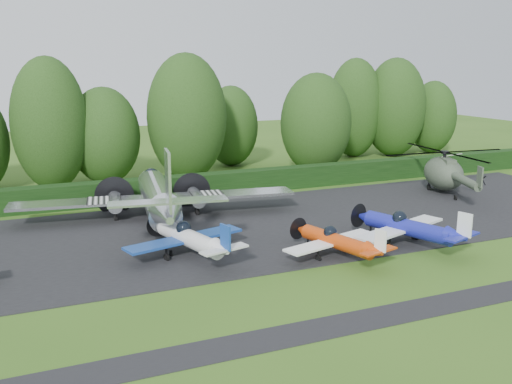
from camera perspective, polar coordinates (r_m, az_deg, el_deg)
name	(u,v)px	position (r m, az deg, el deg)	size (l,w,h in m)	color
ground	(281,280)	(31.75, 2.53, -8.82)	(160.00, 160.00, 0.00)	#335A19
apron	(221,232)	(40.50, -3.55, -3.97)	(70.00, 18.00, 0.01)	black
taxiway_verge	(337,326)	(26.92, 8.15, -13.11)	(70.00, 2.00, 0.00)	black
hedgerow	(179,198)	(50.66, -7.68, -0.61)	(90.00, 1.60, 2.00)	black
transport_plane	(159,198)	(42.81, -9.70, -0.56)	(21.36, 16.38, 6.84)	silver
light_plane_white	(189,238)	(35.12, -6.68, -4.58)	(7.79, 8.19, 2.99)	silver
light_plane_orange	(337,241)	(35.18, 8.06, -4.86)	(6.82, 7.18, 2.62)	#BF3C0B
light_plane_blue	(408,227)	(38.31, 14.93, -3.41)	(7.93, 8.33, 3.05)	#181E95
helicopter	(444,170)	(54.71, 18.31, 2.06)	(11.92, 13.96, 3.84)	#3A4736
sign_board	(451,161)	(64.25, 18.92, 2.94)	(3.64, 0.14, 2.05)	#3F3326
tree_0	(433,117)	(78.40, 17.24, 7.17)	(6.08, 6.08, 9.36)	black
tree_2	(187,117)	(57.56, -6.93, 7.41)	(7.91, 7.91, 12.65)	black
tree_4	(316,123)	(61.54, 6.00, 6.85)	(7.57, 7.57, 10.65)	black
tree_5	(104,136)	(57.41, -14.92, 5.44)	(6.86, 6.86, 9.44)	black
tree_6	(231,126)	(65.48, -2.53, 6.61)	(6.21, 6.21, 9.14)	black
tree_7	(395,108)	(74.05, 13.69, 8.20)	(7.65, 7.65, 12.26)	black
tree_8	(355,108)	(72.53, 9.84, 8.27)	(6.80, 6.80, 12.22)	black
tree_10	(50,124)	(55.95, -19.93, 6.40)	(6.88, 6.88, 12.30)	black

